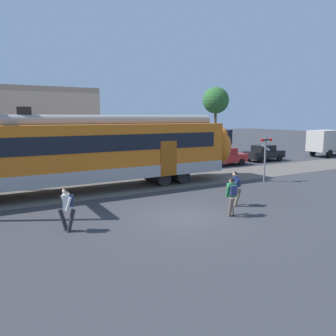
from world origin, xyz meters
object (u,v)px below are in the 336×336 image
Objects in this scene: parked_car_black at (264,153)px; parked_car_red at (225,157)px; pedestrian_white at (67,206)px; crossing_signal at (265,151)px; pedestrian_navy at (235,186)px; pedestrian_green at (232,193)px; box_truck at (328,142)px.

parked_car_red is at bearing -175.47° from parked_car_black.
crossing_signal is (13.40, 3.29, 1.02)m from pedestrian_white.
parked_car_red is at bearing 52.88° from pedestrian_navy.
parked_car_black is 1.34× the size of crossing_signal.
crossing_signal reaches higher than parked_car_red.
parked_car_red is 1.01× the size of parked_car_black.
parked_car_red is at bearing 51.84° from pedestrian_green.
pedestrian_white is 6.70m from pedestrian_green.
pedestrian_white reaches higher than parked_car_black.
parked_car_black is at bearing 4.53° from parked_car_red.
crossing_signal is at bearing -157.28° from box_truck.
box_truck is 1.78× the size of crossing_signal.
box_truck reaches higher than pedestrian_white.
pedestrian_navy is at bearing -154.56° from box_truck.
pedestrian_navy is at bearing -2.50° from pedestrian_white.
box_truck is (29.92, 10.20, 0.58)m from pedestrian_white.
parked_car_red is 5.19m from parked_car_black.
box_truck is at bearing 26.59° from pedestrian_green.
box_truck is 17.91m from crossing_signal.
parked_car_red is at bearing 33.12° from pedestrian_white.
parked_car_black is (14.47, 12.23, -0.21)m from pedestrian_green.
pedestrian_navy is 17.26m from parked_car_black.
pedestrian_white is 31.62m from box_truck.
pedestrian_white and pedestrian_green have the same top height.
parked_car_red is 1.35× the size of crossing_signal.
pedestrian_navy is (7.75, -0.34, 0.00)m from pedestrian_white.
parked_car_black is 10.70m from crossing_signal.
box_truck is at bearing -0.48° from parked_car_red.
box_truck reaches higher than parked_car_red.
crossing_signal is (-2.42, -7.03, 1.23)m from parked_car_red.
pedestrian_navy is 0.31× the size of box_truck.
pedestrian_green is 18.95m from parked_car_black.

